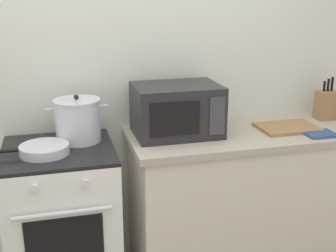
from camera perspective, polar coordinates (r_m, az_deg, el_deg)
The scene contains 10 objects.
back_wall at distance 2.81m, azimuth -1.37°, elevation 7.09°, with size 4.40×0.10×2.50m, color silver.
lower_cabinet_right at distance 2.95m, azimuth 11.95°, elevation -9.40°, with size 1.64×0.56×0.88m, color beige.
countertop_right at distance 2.78m, azimuth 12.53°, elevation -0.87°, with size 1.70×0.60×0.04m, color #ADA393.
stove at distance 2.65m, azimuth -13.41°, elevation -12.27°, with size 0.60×0.64×0.92m.
stock_pot at distance 2.53m, azimuth -11.66°, elevation 0.74°, with size 0.34×0.26×0.27m.
frying_pan at distance 2.39m, azimuth -15.91°, elevation -2.95°, with size 0.46×0.26×0.05m.
microwave at distance 2.58m, azimuth 1.13°, elevation 2.10°, with size 0.50×0.37×0.30m.
cutting_board at distance 2.82m, azimuth 15.25°, elevation -0.18°, with size 0.36×0.26×0.02m, color #997047.
knife_block at distance 3.10m, azimuth 19.87°, elevation 2.63°, with size 0.13×0.10×0.28m.
oven_mitt at distance 2.76m, azimuth 19.16°, elevation -0.98°, with size 0.18×0.14×0.02m, color #33477A.
Camera 1 is at (-0.34, -1.72, 1.74)m, focal length 46.88 mm.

